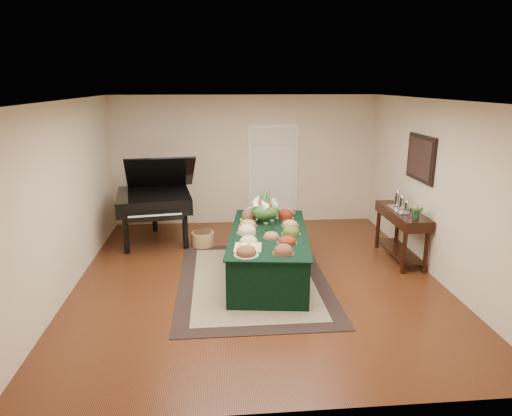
{
  "coord_description": "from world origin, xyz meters",
  "views": [
    {
      "loc": [
        -0.61,
        -6.52,
        2.94
      ],
      "look_at": [
        0.0,
        0.3,
        1.05
      ],
      "focal_mm": 32.0,
      "sensor_mm": 36.0,
      "label": 1
    }
  ],
  "objects": [
    {
      "name": "buffet_table",
      "position": [
        0.18,
        0.1,
        0.37
      ],
      "size": [
        1.46,
        2.59,
        0.72
      ],
      "color": "black",
      "rests_on": "ground"
    },
    {
      "name": "grand_piano",
      "position": [
        -1.77,
        1.89,
        0.82
      ],
      "size": [
        1.59,
        1.77,
        1.66
      ],
      "color": "black",
      "rests_on": "ground"
    },
    {
      "name": "kitchen_doorway",
      "position": [
        0.6,
        2.97,
        1.02
      ],
      "size": [
        1.05,
        0.07,
        2.1
      ],
      "color": "white",
      "rests_on": "ground"
    },
    {
      "name": "tea_service",
      "position": [
        2.5,
        0.57,
        0.99
      ],
      "size": [
        0.34,
        0.74,
        0.3
      ],
      "color": "silver",
      "rests_on": "mahogany_sideboard"
    },
    {
      "name": "floral_centerpiece",
      "position": [
        0.17,
        0.56,
        1.0
      ],
      "size": [
        0.46,
        0.46,
        0.46
      ],
      "color": "#143321",
      "rests_on": "buffet_table"
    },
    {
      "name": "mahogany_sideboard",
      "position": [
        2.5,
        0.58,
        0.68
      ],
      "size": [
        0.45,
        1.4,
        0.87
      ],
      "color": "black",
      "rests_on": "ground"
    },
    {
      "name": "green_goblets",
      "position": [
        0.18,
        0.05,
        0.81
      ],
      "size": [
        0.18,
        0.2,
        0.18
      ],
      "color": "#143321",
      "rests_on": "buffet_table"
    },
    {
      "name": "food_platters",
      "position": [
        0.15,
        0.16,
        0.77
      ],
      "size": [
        1.16,
        2.25,
        0.15
      ],
      "color": "silver",
      "rests_on": "buffet_table"
    },
    {
      "name": "area_rug",
      "position": [
        -0.08,
        -0.1,
        0.01
      ],
      "size": [
        2.26,
        3.16,
        0.01
      ],
      "color": "black",
      "rests_on": "ground"
    },
    {
      "name": "wicker_basket",
      "position": [
        -0.88,
        1.55,
        0.13
      ],
      "size": [
        0.42,
        0.42,
        0.26
      ],
      "primitive_type": "cylinder",
      "color": "#9F7340",
      "rests_on": "ground"
    },
    {
      "name": "pink_bouquet",
      "position": [
        2.5,
        0.05,
        1.04
      ],
      "size": [
        0.2,
        0.2,
        0.25
      ],
      "color": "#143321",
      "rests_on": "mahogany_sideboard"
    },
    {
      "name": "wall_painting",
      "position": [
        2.72,
        0.58,
        1.75
      ],
      "size": [
        0.05,
        0.95,
        0.75
      ],
      "color": "black",
      "rests_on": "ground"
    },
    {
      "name": "cutting_board",
      "position": [
        -0.19,
        -0.58,
        0.76
      ],
      "size": [
        0.41,
        0.41,
        0.1
      ],
      "color": "tan",
      "rests_on": "buffet_table"
    },
    {
      "name": "ground",
      "position": [
        0.0,
        0.0,
        0.0
      ],
      "size": [
        6.0,
        6.0,
        0.0
      ],
      "primitive_type": "plane",
      "color": "black",
      "rests_on": "ground"
    }
  ]
}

